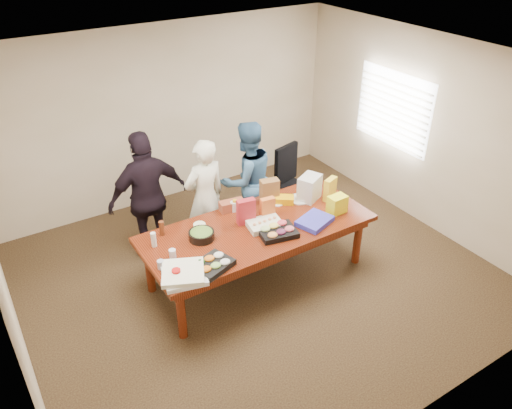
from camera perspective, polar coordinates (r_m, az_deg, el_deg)
floor at (r=6.46m, az=0.16°, el=-8.12°), size 5.50×5.00×0.02m
ceiling at (r=5.18m, az=0.21°, el=15.81°), size 5.50×5.00×0.02m
wall_back at (r=7.73m, az=-9.94°, el=10.03°), size 5.50×0.04×2.70m
wall_front at (r=4.20m, az=19.18°, el=-11.65°), size 5.50×0.04×2.70m
wall_right at (r=7.40m, az=18.65°, el=7.85°), size 0.04×5.00×2.70m
window_panel at (r=7.69m, az=15.34°, el=10.45°), size 0.03×1.40×1.10m
window_blinds at (r=7.66m, az=15.13°, el=10.40°), size 0.04×1.36×1.00m
conference_table at (r=6.23m, az=0.17°, el=-5.38°), size 2.80×1.20×0.75m
office_chair at (r=7.34m, az=4.28°, el=2.10°), size 0.65×0.65×1.05m
person_center at (r=6.50m, az=-5.83°, el=0.79°), size 0.63×0.45×1.62m
person_right at (r=6.84m, az=-1.02°, el=2.84°), size 0.82×0.65×1.67m
person_left at (r=6.46m, az=-12.19°, el=0.81°), size 1.06×0.47×1.78m
veggie_tray at (r=5.37m, az=-4.97°, el=-6.91°), size 0.49×0.44×0.06m
fruit_tray at (r=5.86m, az=2.45°, el=-3.14°), size 0.49×0.42×0.07m
sheet_cake at (r=5.98m, az=0.99°, el=-2.27°), size 0.45×0.37×0.07m
salad_bowl at (r=5.80m, az=-6.24°, el=-3.51°), size 0.38×0.38×0.10m
chip_bag_blue at (r=6.09m, az=6.70°, el=-1.89°), size 0.50×0.43×0.06m
chip_bag_red at (r=5.99m, az=-1.14°, el=-0.81°), size 0.23×0.13×0.32m
chip_bag_yellow at (r=6.55m, az=8.44°, el=1.76°), size 0.22×0.15×0.30m
chip_bag_orange at (r=6.10m, az=1.32°, el=-0.42°), size 0.19×0.10×0.28m
mayo_jar at (r=6.28m, az=-2.59°, el=-0.23°), size 0.09×0.09×0.13m
mustard_bottle at (r=6.27m, az=-2.42°, el=-0.10°), size 0.07×0.07×0.16m
dressing_bottle at (r=5.92m, az=-10.71°, el=-2.68°), size 0.07×0.07×0.18m
ranch_bottle at (r=5.74m, az=-11.61°, el=-3.95°), size 0.07×0.07×0.18m
banana_bunch at (r=6.47m, az=3.16°, el=0.56°), size 0.31×0.28×0.09m
bread_loaf at (r=6.31m, az=-2.76°, el=-0.10°), size 0.33×0.18×0.13m
kraft_bag at (r=6.44m, az=1.55°, el=1.59°), size 0.26×0.19×0.31m
red_cup at (r=5.25m, az=-9.07°, el=-7.89°), size 0.10×0.10×0.12m
clear_cup_a at (r=5.42m, az=-10.83°, el=-6.75°), size 0.09×0.09×0.10m
clear_cup_b at (r=5.55m, az=-9.50°, el=-5.57°), size 0.09×0.09×0.11m
pizza_box_lower at (r=5.28m, az=-8.19°, el=-8.03°), size 0.52×0.52×0.05m
pizza_box_upper at (r=5.24m, az=-8.33°, el=-7.67°), size 0.57×0.57×0.05m
plate_a at (r=6.56m, az=4.96°, el=0.62°), size 0.33×0.33×0.02m
plate_b at (r=6.48m, az=2.36°, el=0.28°), size 0.27×0.27×0.01m
dip_bowl_a at (r=6.29m, az=1.05°, el=-0.55°), size 0.17×0.17×0.05m
dip_bowl_b at (r=6.00m, az=-6.46°, el=-2.46°), size 0.18×0.18×0.06m
grocery_bag_white at (r=6.52m, az=6.13°, el=1.91°), size 0.37×0.33×0.33m
grocery_bag_yellow at (r=6.30m, az=9.25°, el=0.02°), size 0.23×0.17×0.23m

